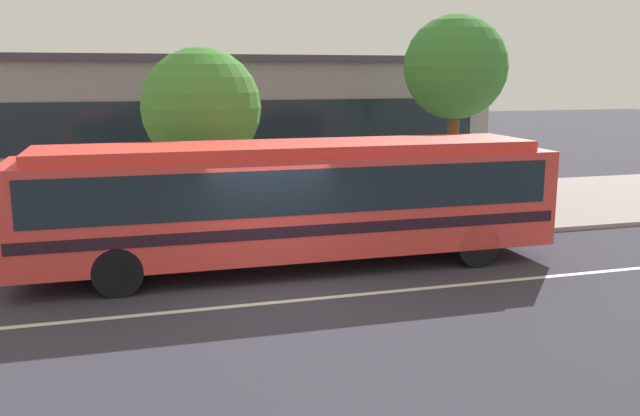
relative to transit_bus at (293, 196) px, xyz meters
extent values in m
plane|color=#34333E|center=(-0.79, -1.51, -1.65)|extent=(120.00, 120.00, 0.00)
cube|color=#A2918F|center=(-0.79, 5.35, -1.59)|extent=(60.00, 8.00, 0.12)
cube|color=silver|center=(-0.79, -2.31, -1.65)|extent=(56.00, 0.16, 0.01)
cube|color=#E23C37|center=(-0.02, 0.00, -0.14)|extent=(11.94, 2.59, 2.17)
cube|color=red|center=(-0.02, 0.00, 1.06)|extent=(10.98, 2.29, 0.24)
cube|color=#19232D|center=(-0.02, 0.00, 0.29)|extent=(11.22, 2.61, 0.95)
cube|color=black|center=(-0.02, 0.00, -0.53)|extent=(11.70, 2.62, 0.24)
cube|color=#19232D|center=(5.89, -0.05, 0.29)|extent=(0.14, 2.19, 1.04)
cylinder|color=black|center=(4.04, 1.07, -1.15)|extent=(1.00, 0.29, 1.00)
cylinder|color=black|center=(4.02, -1.14, -1.15)|extent=(1.00, 0.29, 1.00)
cylinder|color=black|center=(-3.82, 1.14, -1.15)|extent=(1.00, 0.29, 1.00)
cylinder|color=black|center=(-3.84, -1.07, -1.15)|extent=(1.00, 0.29, 1.00)
cylinder|color=#392B39|center=(4.07, 2.02, -1.11)|extent=(0.14, 0.14, 0.83)
cylinder|color=#392B39|center=(4.19, 2.12, -1.11)|extent=(0.14, 0.14, 0.83)
cylinder|color=#A052A5|center=(4.13, 2.07, -0.39)|extent=(0.48, 0.48, 0.61)
sphere|color=#CCAD88|center=(4.13, 2.07, 0.04)|extent=(0.23, 0.23, 0.23)
cylinder|color=#6B5F50|center=(-0.26, 2.45, -1.08)|extent=(0.14, 0.14, 0.90)
cylinder|color=#6B5F50|center=(-0.30, 2.29, -1.08)|extent=(0.14, 0.14, 0.90)
cylinder|color=purple|center=(-0.28, 2.37, -0.33)|extent=(0.41, 0.41, 0.60)
sphere|color=#D9B27E|center=(-0.28, 2.37, 0.08)|extent=(0.22, 0.22, 0.22)
cylinder|color=gray|center=(5.32, 1.95, -0.29)|extent=(0.08, 0.08, 2.48)
cube|color=yellow|center=(5.32, 1.95, 0.76)|extent=(0.11, 0.44, 0.56)
cylinder|color=brown|center=(-1.53, 3.79, -0.41)|extent=(0.38, 0.38, 2.23)
sphere|color=#448A33|center=(-1.53, 3.79, 1.81)|extent=(3.16, 3.16, 3.16)
cylinder|color=brown|center=(6.32, 4.70, 0.13)|extent=(0.39, 0.39, 3.31)
sphere|color=#3C8235|center=(6.32, 4.70, 2.89)|extent=(3.18, 3.18, 3.18)
cube|color=gray|center=(0.01, 12.36, 0.72)|extent=(19.59, 7.53, 4.74)
cube|color=#19232D|center=(0.01, 8.57, 0.96)|extent=(18.02, 0.04, 1.70)
cube|color=#433947|center=(0.01, 12.36, 3.21)|extent=(19.99, 7.93, 0.24)
camera|label=1|loc=(-3.64, -14.60, 2.67)|focal=38.33mm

